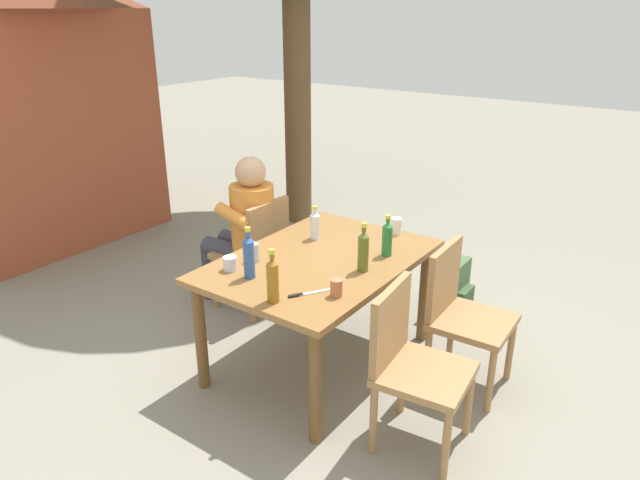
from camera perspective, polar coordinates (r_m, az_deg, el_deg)
ground_plane at (r=3.88m, az=0.00°, el=-11.73°), size 24.00×24.00×0.00m
dining_table at (r=3.56m, az=0.00°, el=-3.14°), size 1.42×0.99×0.73m
chair_far_right at (r=4.31m, az=-6.20°, el=-0.87°), size 0.45×0.45×0.87m
chair_near_right at (r=3.55m, az=13.66°, el=-6.65°), size 0.46×0.46×0.87m
chair_near_left at (r=3.04m, az=8.90°, el=-11.52°), size 0.48×0.48×0.87m
person_in_white_shirt at (r=4.32m, az=-7.37°, el=1.50°), size 0.47×0.62×1.18m
bottle_clear at (r=3.79m, az=-0.50°, el=1.50°), size 0.06×0.06×0.22m
bottle_green at (r=3.55m, az=6.61°, el=0.18°), size 0.06×0.06×0.26m
bottle_olive at (r=3.32m, az=4.25°, el=-1.04°), size 0.06×0.06×0.29m
bottle_blue at (r=3.25m, az=-7.00°, el=-1.58°), size 0.06×0.06×0.30m
bottle_amber at (r=2.98m, az=-4.67°, el=-3.88°), size 0.06×0.06×0.29m
cup_white at (r=3.92m, az=7.47°, el=1.36°), size 0.07×0.07×0.11m
cup_glass at (r=3.40m, az=-8.81°, el=-2.29°), size 0.08×0.08×0.08m
cup_terracotta at (r=3.06m, az=1.62°, el=-4.71°), size 0.07×0.07×0.10m
cup_steel at (r=3.48m, az=-6.52°, el=-1.24°), size 0.07×0.07×0.11m
table_knife at (r=3.09m, az=-1.35°, el=-5.29°), size 0.21×0.14×0.01m
backpack_by_near_side at (r=4.44m, az=12.75°, el=-4.60°), size 0.28×0.26×0.43m
brick_kiosk at (r=6.27m, az=-27.47°, el=12.77°), size 2.30×1.78×2.69m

